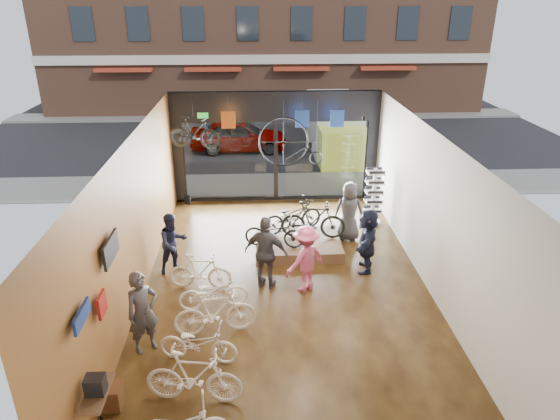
{
  "coord_description": "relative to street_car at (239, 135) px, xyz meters",
  "views": [
    {
      "loc": [
        -0.68,
        -10.48,
        6.71
      ],
      "look_at": [
        -0.09,
        1.4,
        1.55
      ],
      "focal_mm": 32.0,
      "sensor_mm": 36.0,
      "label": 1
    }
  ],
  "objects": [
    {
      "name": "customer_3",
      "position": [
        1.92,
        -12.0,
        0.11
      ],
      "size": [
        1.27,
        1.16,
        1.71
      ],
      "primitive_type": "imported",
      "rotation": [
        0.0,
        0.0,
        3.75
      ],
      "color": "#CC4C72",
      "rests_on": "ground_plane"
    },
    {
      "name": "display_platform",
      "position": [
        1.92,
        -9.88,
        -0.59
      ],
      "size": [
        2.4,
        1.8,
        0.3
      ],
      "primitive_type": "cube",
      "color": "brown",
      "rests_on": "ground_plane"
    },
    {
      "name": "customer_4",
      "position": [
        3.46,
        -9.27,
        0.14
      ],
      "size": [
        0.95,
        0.69,
        1.77
      ],
      "primitive_type": "imported",
      "rotation": [
        0.0,
        0.0,
        2.98
      ],
      "color": "#3F3F44",
      "rests_on": "ground_plane"
    },
    {
      "name": "display_bike_left",
      "position": [
        1.24,
        -10.23,
        -0.01
      ],
      "size": [
        1.71,
        0.88,
        0.86
      ],
      "primitive_type": "imported",
      "rotation": [
        0.0,
        0.0,
        1.37
      ],
      "color": "black",
      "rests_on": "display_platform"
    },
    {
      "name": "floor_bike_4",
      "position": [
        -0.26,
        -12.66,
        -0.33
      ],
      "size": [
        1.65,
        0.77,
        0.83
      ],
      "primitive_type": "imported",
      "rotation": [
        0.0,
        0.0,
        1.71
      ],
      "color": "#F1E1CF",
      "rests_on": "ground_plane"
    },
    {
      "name": "jersey_mid",
      "position": [
        2.28,
        -6.8,
        2.31
      ],
      "size": [
        0.45,
        0.03,
        0.55
      ],
      "primitive_type": "cube",
      "color": "#1E3F99",
      "rests_on": "ceiling"
    },
    {
      "name": "customer_0",
      "position": [
        -1.54,
        -14.06,
        0.15
      ],
      "size": [
        0.78,
        0.73,
        1.79
      ],
      "primitive_type": "imported",
      "rotation": [
        0.0,
        0.0,
        0.62
      ],
      "color": "#3F3F44",
      "rests_on": "ground_plane"
    },
    {
      "name": "ground_plane",
      "position": [
        1.46,
        -12.0,
        -0.76
      ],
      "size": [
        7.0,
        12.0,
        0.04
      ],
      "primitive_type": "cube",
      "color": "black",
      "rests_on": "ground"
    },
    {
      "name": "display_bike_mid",
      "position": [
        2.36,
        -9.74,
        0.1
      ],
      "size": [
        1.88,
        0.76,
        1.1
      ],
      "primitive_type": "imported",
      "rotation": [
        0.0,
        0.0,
        1.44
      ],
      "color": "black",
      "rests_on": "display_platform"
    },
    {
      "name": "wall_left",
      "position": [
        -2.06,
        -12.0,
        1.16
      ],
      "size": [
        0.04,
        12.0,
        3.8
      ],
      "primitive_type": "cube",
      "color": "brown",
      "rests_on": "ground"
    },
    {
      "name": "sidewalk_near",
      "position": [
        1.46,
        -4.8,
        -0.68
      ],
      "size": [
        30.0,
        2.4,
        0.12
      ],
      "primitive_type": "cube",
      "color": "slate",
      "rests_on": "ground"
    },
    {
      "name": "jersey_right",
      "position": [
        3.4,
        -6.8,
        2.31
      ],
      "size": [
        0.45,
        0.03,
        0.55
      ],
      "primitive_type": "cube",
      "color": "#1E3F99",
      "rests_on": "ceiling"
    },
    {
      "name": "jersey_left",
      "position": [
        -0.07,
        -6.8,
        2.31
      ],
      "size": [
        0.45,
        0.03,
        0.55
      ],
      "primitive_type": "cube",
      "color": "#CC5919",
      "rests_on": "ceiling"
    },
    {
      "name": "street_road",
      "position": [
        1.46,
        3.0,
        -0.75
      ],
      "size": [
        30.0,
        18.0,
        0.02
      ],
      "primitive_type": "cube",
      "color": "black",
      "rests_on": "ground"
    },
    {
      "name": "street_car",
      "position": [
        0.0,
        0.0,
        0.0
      ],
      "size": [
        4.36,
        1.76,
        1.49
      ],
      "primitive_type": "imported",
      "rotation": [
        0.0,
        0.0,
        1.57
      ],
      "color": "gray",
      "rests_on": "street_road"
    },
    {
      "name": "wall_right",
      "position": [
        4.98,
        -12.0,
        1.16
      ],
      "size": [
        0.04,
        12.0,
        3.8
      ],
      "primitive_type": "cube",
      "color": "beige",
      "rests_on": "ground"
    },
    {
      "name": "penny_farthing",
      "position": [
        1.95,
        -7.66,
        1.76
      ],
      "size": [
        1.94,
        0.06,
        1.55
      ],
      "primitive_type": null,
      "color": "black",
      "rests_on": "ceiling"
    },
    {
      "name": "box_truck",
      "position": [
        4.37,
        -1.0,
        0.47
      ],
      "size": [
        2.05,
        6.16,
        2.43
      ],
      "primitive_type": null,
      "color": "silver",
      "rests_on": "street_road"
    },
    {
      "name": "sidewalk_far",
      "position": [
        1.46,
        7.0,
        -0.68
      ],
      "size": [
        30.0,
        2.0,
        0.12
      ],
      "primitive_type": "cube",
      "color": "slate",
      "rests_on": "ground"
    },
    {
      "name": "customer_2",
      "position": [
        0.98,
        -11.8,
        0.2
      ],
      "size": [
        1.2,
        0.82,
        1.89
      ],
      "primitive_type": "imported",
      "rotation": [
        0.0,
        0.0,
        2.79
      ],
      "color": "#3F3F44",
      "rests_on": "ground_plane"
    },
    {
      "name": "floor_bike_5",
      "position": [
        -0.64,
        -11.8,
        -0.27
      ],
      "size": [
        1.61,
        0.64,
        0.94
      ],
      "primitive_type": "imported",
      "rotation": [
        0.0,
        0.0,
        1.44
      ],
      "color": "#F1E1CF",
      "rests_on": "ground_plane"
    },
    {
      "name": "ceiling",
      "position": [
        1.46,
        -12.0,
        3.08
      ],
      "size": [
        7.0,
        12.0,
        0.04
      ],
      "primitive_type": "cube",
      "color": "black",
      "rests_on": "ground"
    },
    {
      "name": "floor_bike_1",
      "position": [
        -0.39,
        -15.55,
        -0.21
      ],
      "size": [
        1.81,
        0.74,
        1.06
      ],
      "primitive_type": "imported",
      "rotation": [
        0.0,
        0.0,
        1.43
      ],
      "color": "#F1E1CF",
      "rests_on": "ground_plane"
    },
    {
      "name": "floor_bike_2",
      "position": [
        -0.43,
        -14.48,
        -0.33
      ],
      "size": [
        1.66,
        0.85,
        0.83
      ],
      "primitive_type": "imported",
      "rotation": [
        0.0,
        0.0,
        1.38
      ],
      "color": "#F1E1CF",
      "rests_on": "ground_plane"
    },
    {
      "name": "floor_bike_3",
      "position": [
        -0.15,
        -13.61,
        -0.21
      ],
      "size": [
        1.82,
        0.77,
        1.06
      ],
      "primitive_type": "imported",
      "rotation": [
        0.0,
        0.0,
        1.73
      ],
      "color": "#F1E1CF",
      "rests_on": "ground_plane"
    },
    {
      "name": "storefront",
      "position": [
        1.46,
        -6.0,
        1.16
      ],
      "size": [
        7.0,
        0.26,
        3.8
      ],
      "primitive_type": null,
      "color": "black",
      "rests_on": "ground"
    },
    {
      "name": "customer_1",
      "position": [
        -1.4,
        -10.9,
        0.07
      ],
      "size": [
        1.0,
        0.95,
        1.62
      ],
      "primitive_type": "imported",
      "rotation": [
        0.0,
        0.0,
        0.6
      ],
      "color": "#161C33",
      "rests_on": "ground_plane"
    },
    {
      "name": "sunglasses_rack",
      "position": [
        4.41,
        -8.26,
        0.18
      ],
      "size": [
        0.56,
        0.46,
        1.84
      ],
      "primitive_type": null,
      "rotation": [
        0.0,
        0.0,
        0.03
      ],
      "color": "white",
      "rests_on": "ground_plane"
    },
    {
      "name": "customer_5",
      "position": [
        3.61,
        -11.1,
        0.12
      ],
      "size": [
        0.9,
        1.68,
        1.73
      ],
      "primitive_type": "imported",
      "rotation": [
        0.0,
        0.0,
        4.46
      ],
      "color": "#161C33",
      "rests_on": "ground_plane"
    },
    {
      "name": "wall_merch",
      "position": [
        -1.92,
        -15.5,
        0.56
      ],
      "size": [
        0.4,
        2.4,
        2.6
      ],
      "primitive_type": null,
      "color": "navy",
      "rests_on": "wall_left"
    },
    {
      "name": "exit_sign",
      "position": [
        -0.94,
        -6.12,
        2.31
      ],
      "size": [
        0.35,
        0.06,
        0.18
      ],
      "primitive_type": "cube",
      "color": "#198C26",
      "rests_on": "storefront"
    },
    {
      "name": "hung_bike",
      "position": [
        -1.06,
        -7.8,
        2.18
      ],
      "size": [
        1.64,
        0.85,
        0.95
      ],
      "primitive_type": "imported",
      "rotation": [
        0.0,
        0.0,
        1.3
      ],
      "color": "black",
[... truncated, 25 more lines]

